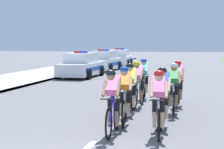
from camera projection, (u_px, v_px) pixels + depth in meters
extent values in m
cube|color=gray|center=(13.00, 80.00, 21.51)|extent=(3.99, 60.00, 0.12)
cube|color=#9E9E99|center=(46.00, 80.00, 21.09)|extent=(0.16, 60.00, 0.13)
cube|color=white|center=(123.00, 114.00, 11.45)|extent=(0.14, 1.60, 0.01)
cube|color=white|center=(143.00, 96.00, 15.34)|extent=(0.14, 1.60, 0.01)
cube|color=white|center=(154.00, 85.00, 19.22)|extent=(0.14, 1.60, 0.01)
cube|color=white|center=(162.00, 78.00, 23.11)|extent=(0.14, 1.60, 0.01)
cube|color=white|center=(168.00, 73.00, 27.00)|extent=(0.14, 1.60, 0.01)
cube|color=white|center=(172.00, 69.00, 30.88)|extent=(0.14, 1.60, 0.01)
torus|color=black|center=(109.00, 123.00, 8.46)|extent=(0.07, 0.73, 0.72)
cylinder|color=#99999E|center=(109.00, 123.00, 8.46)|extent=(0.06, 0.06, 0.06)
torus|color=black|center=(117.00, 115.00, 9.44)|extent=(0.07, 0.73, 0.72)
cylinder|color=#99999E|center=(117.00, 115.00, 9.44)|extent=(0.06, 0.06, 0.06)
cylinder|color=#1E1E99|center=(113.00, 96.00, 8.85)|extent=(0.06, 0.55, 0.04)
cylinder|color=#1E1E99|center=(111.00, 112.00, 8.71)|extent=(0.06, 0.48, 0.63)
cylinder|color=#1E1E99|center=(114.00, 108.00, 9.07)|extent=(0.04, 0.04, 0.65)
cylinder|color=black|center=(110.00, 99.00, 8.51)|extent=(0.42, 0.04, 0.03)
cube|color=black|center=(114.00, 93.00, 9.05)|extent=(0.11, 0.22, 0.05)
cube|color=pink|center=(113.00, 85.00, 8.91)|extent=(0.30, 0.56, 0.45)
cube|color=black|center=(114.00, 92.00, 9.03)|extent=(0.29, 0.21, 0.18)
cylinder|color=black|center=(117.00, 107.00, 9.00)|extent=(0.12, 0.23, 0.40)
cylinder|color=#9E7051|center=(117.00, 119.00, 8.94)|extent=(0.10, 0.16, 0.36)
cylinder|color=black|center=(110.00, 107.00, 9.03)|extent=(0.12, 0.17, 0.40)
cylinder|color=#9E7051|center=(109.00, 118.00, 8.97)|extent=(0.09, 0.13, 0.36)
cylinder|color=#9E7051|center=(118.00, 89.00, 8.67)|extent=(0.09, 0.40, 0.35)
cylinder|color=#9E7051|center=(104.00, 89.00, 8.73)|extent=(0.09, 0.40, 0.35)
sphere|color=#9E7051|center=(111.00, 76.00, 8.59)|extent=(0.19, 0.19, 0.19)
ellipsoid|color=black|center=(111.00, 73.00, 8.58)|extent=(0.24, 0.32, 0.24)
torus|color=black|center=(159.00, 125.00, 8.30)|extent=(0.13, 0.72, 0.72)
cylinder|color=#99999E|center=(159.00, 125.00, 8.30)|extent=(0.07, 0.07, 0.06)
torus|color=black|center=(158.00, 116.00, 9.29)|extent=(0.13, 0.72, 0.72)
cylinder|color=#99999E|center=(158.00, 116.00, 9.29)|extent=(0.07, 0.07, 0.06)
cylinder|color=white|center=(159.00, 97.00, 8.70)|extent=(0.10, 0.55, 0.04)
cylinder|color=white|center=(159.00, 113.00, 8.55)|extent=(0.10, 0.48, 0.63)
cylinder|color=white|center=(158.00, 109.00, 8.92)|extent=(0.04, 0.04, 0.65)
cylinder|color=black|center=(159.00, 100.00, 8.35)|extent=(0.42, 0.08, 0.03)
cube|color=black|center=(159.00, 94.00, 8.89)|extent=(0.13, 0.23, 0.05)
cube|color=pink|center=(159.00, 86.00, 8.75)|extent=(0.34, 0.57, 0.47)
cube|color=black|center=(159.00, 93.00, 8.88)|extent=(0.30, 0.23, 0.18)
cylinder|color=black|center=(162.00, 108.00, 8.85)|extent=(0.14, 0.23, 0.40)
cylinder|color=tan|center=(162.00, 120.00, 8.79)|extent=(0.11, 0.16, 0.36)
cylinder|color=black|center=(154.00, 108.00, 8.87)|extent=(0.13, 0.18, 0.40)
cylinder|color=tan|center=(154.00, 120.00, 8.81)|extent=(0.10, 0.13, 0.36)
cylinder|color=tan|center=(166.00, 90.00, 8.53)|extent=(0.12, 0.41, 0.35)
cylinder|color=tan|center=(152.00, 89.00, 8.56)|extent=(0.12, 0.41, 0.35)
sphere|color=tan|center=(159.00, 77.00, 8.43)|extent=(0.19, 0.19, 0.19)
ellipsoid|color=red|center=(159.00, 74.00, 8.42)|extent=(0.27, 0.34, 0.24)
torus|color=black|center=(123.00, 114.00, 9.60)|extent=(0.13, 0.72, 0.72)
cylinder|color=#99999E|center=(123.00, 114.00, 9.60)|extent=(0.07, 0.07, 0.06)
torus|color=black|center=(126.00, 107.00, 10.59)|extent=(0.13, 0.72, 0.72)
cylinder|color=#99999E|center=(126.00, 107.00, 10.59)|extent=(0.07, 0.07, 0.06)
cylinder|color=white|center=(125.00, 90.00, 10.00)|extent=(0.10, 0.55, 0.04)
cylinder|color=white|center=(124.00, 103.00, 9.86)|extent=(0.09, 0.48, 0.63)
cylinder|color=white|center=(125.00, 101.00, 10.23)|extent=(0.04, 0.04, 0.65)
cylinder|color=black|center=(124.00, 93.00, 9.66)|extent=(0.42, 0.07, 0.03)
cube|color=black|center=(125.00, 88.00, 10.20)|extent=(0.12, 0.23, 0.05)
cube|color=orange|center=(125.00, 80.00, 10.06)|extent=(0.34, 0.58, 0.45)
cube|color=black|center=(125.00, 86.00, 10.18)|extent=(0.30, 0.23, 0.18)
cylinder|color=black|center=(129.00, 99.00, 10.15)|extent=(0.13, 0.23, 0.40)
cylinder|color=tan|center=(128.00, 110.00, 10.10)|extent=(0.11, 0.16, 0.36)
cylinder|color=black|center=(122.00, 99.00, 10.17)|extent=(0.13, 0.18, 0.40)
cylinder|color=tan|center=(121.00, 110.00, 10.12)|extent=(0.10, 0.13, 0.36)
cylinder|color=tan|center=(131.00, 83.00, 9.83)|extent=(0.12, 0.41, 0.35)
cylinder|color=tan|center=(118.00, 83.00, 9.87)|extent=(0.12, 0.41, 0.35)
sphere|color=tan|center=(124.00, 72.00, 9.74)|extent=(0.19, 0.19, 0.19)
ellipsoid|color=blue|center=(124.00, 70.00, 9.73)|extent=(0.26, 0.34, 0.24)
torus|color=black|center=(161.00, 116.00, 9.28)|extent=(0.06, 0.72, 0.72)
cylinder|color=#99999E|center=(161.00, 116.00, 9.28)|extent=(0.06, 0.06, 0.06)
torus|color=black|center=(164.00, 109.00, 10.26)|extent=(0.06, 0.72, 0.72)
cylinder|color=#99999E|center=(164.00, 109.00, 10.26)|extent=(0.06, 0.06, 0.06)
cylinder|color=#B21919|center=(163.00, 92.00, 9.68)|extent=(0.05, 0.55, 0.04)
cylinder|color=#B21919|center=(162.00, 106.00, 9.53)|extent=(0.05, 0.48, 0.63)
cylinder|color=#B21919|center=(163.00, 102.00, 9.90)|extent=(0.04, 0.04, 0.65)
cylinder|color=black|center=(162.00, 94.00, 9.34)|extent=(0.42, 0.04, 0.03)
cube|color=black|center=(163.00, 89.00, 9.87)|extent=(0.11, 0.22, 0.05)
cube|color=blue|center=(163.00, 82.00, 9.73)|extent=(0.29, 0.55, 0.47)
cube|color=black|center=(163.00, 88.00, 9.86)|extent=(0.29, 0.21, 0.18)
cylinder|color=black|center=(167.00, 101.00, 9.82)|extent=(0.12, 0.23, 0.40)
cylinder|color=beige|center=(166.00, 112.00, 9.76)|extent=(0.09, 0.16, 0.36)
cylinder|color=black|center=(160.00, 101.00, 9.86)|extent=(0.11, 0.17, 0.40)
cylinder|color=beige|center=(159.00, 112.00, 9.80)|extent=(0.09, 0.12, 0.36)
cylinder|color=beige|center=(169.00, 85.00, 9.49)|extent=(0.09, 0.40, 0.35)
cylinder|color=beige|center=(156.00, 85.00, 9.56)|extent=(0.09, 0.40, 0.35)
sphere|color=beige|center=(162.00, 73.00, 9.42)|extent=(0.19, 0.19, 0.19)
ellipsoid|color=black|center=(162.00, 71.00, 9.40)|extent=(0.24, 0.32, 0.24)
torus|color=black|center=(129.00, 104.00, 11.08)|extent=(0.09, 0.73, 0.72)
cylinder|color=#99999E|center=(129.00, 104.00, 11.08)|extent=(0.06, 0.06, 0.06)
torus|color=black|center=(132.00, 99.00, 12.07)|extent=(0.09, 0.73, 0.72)
cylinder|color=#99999E|center=(132.00, 99.00, 12.07)|extent=(0.06, 0.06, 0.06)
cylinder|color=black|center=(131.00, 84.00, 11.48)|extent=(0.07, 0.55, 0.04)
cylinder|color=black|center=(130.00, 95.00, 11.33)|extent=(0.07, 0.48, 0.63)
cylinder|color=black|center=(131.00, 93.00, 11.70)|extent=(0.04, 0.04, 0.65)
cylinder|color=black|center=(129.00, 86.00, 11.14)|extent=(0.42, 0.06, 0.03)
cube|color=black|center=(131.00, 82.00, 11.67)|extent=(0.11, 0.23, 0.05)
cube|color=yellow|center=(131.00, 76.00, 11.53)|extent=(0.32, 0.57, 0.45)
cube|color=black|center=(131.00, 81.00, 11.66)|extent=(0.29, 0.22, 0.18)
cylinder|color=black|center=(134.00, 92.00, 11.62)|extent=(0.12, 0.23, 0.40)
cylinder|color=beige|center=(134.00, 101.00, 11.57)|extent=(0.10, 0.16, 0.36)
cylinder|color=black|center=(128.00, 92.00, 11.65)|extent=(0.12, 0.18, 0.40)
cylinder|color=beige|center=(128.00, 101.00, 11.60)|extent=(0.10, 0.13, 0.36)
cylinder|color=beige|center=(136.00, 78.00, 11.30)|extent=(0.10, 0.41, 0.35)
cylinder|color=beige|center=(125.00, 78.00, 11.35)|extent=(0.10, 0.41, 0.35)
sphere|color=beige|center=(130.00, 68.00, 11.22)|extent=(0.19, 0.19, 0.19)
ellipsoid|color=black|center=(130.00, 66.00, 11.20)|extent=(0.25, 0.33, 0.24)
torus|color=black|center=(174.00, 104.00, 11.17)|extent=(0.10, 0.73, 0.72)
cylinder|color=#99999E|center=(174.00, 104.00, 11.17)|extent=(0.06, 0.06, 0.06)
torus|color=black|center=(173.00, 99.00, 12.16)|extent=(0.10, 0.73, 0.72)
cylinder|color=#99999E|center=(173.00, 99.00, 12.16)|extent=(0.06, 0.06, 0.06)
cylinder|color=white|center=(174.00, 84.00, 11.57)|extent=(0.08, 0.55, 0.04)
cylinder|color=white|center=(174.00, 95.00, 11.43)|extent=(0.08, 0.48, 0.63)
cylinder|color=white|center=(173.00, 93.00, 11.79)|extent=(0.04, 0.04, 0.65)
cylinder|color=black|center=(174.00, 85.00, 11.23)|extent=(0.42, 0.06, 0.03)
cube|color=black|center=(174.00, 82.00, 11.77)|extent=(0.12, 0.23, 0.05)
cube|color=green|center=(174.00, 75.00, 11.63)|extent=(0.32, 0.57, 0.45)
cube|color=black|center=(174.00, 80.00, 11.75)|extent=(0.30, 0.22, 0.18)
cylinder|color=black|center=(177.00, 92.00, 11.72)|extent=(0.13, 0.23, 0.40)
cylinder|color=#9E7051|center=(176.00, 101.00, 11.66)|extent=(0.10, 0.16, 0.36)
cylinder|color=black|center=(171.00, 92.00, 11.74)|extent=(0.12, 0.18, 0.40)
cylinder|color=#9E7051|center=(170.00, 101.00, 11.69)|extent=(0.10, 0.13, 0.36)
cylinder|color=#9E7051|center=(179.00, 78.00, 11.40)|extent=(0.11, 0.41, 0.35)
cylinder|color=#9E7051|center=(168.00, 78.00, 11.44)|extent=(0.11, 0.41, 0.35)
sphere|color=#9E7051|center=(174.00, 68.00, 11.31)|extent=(0.19, 0.19, 0.19)
ellipsoid|color=white|center=(174.00, 66.00, 11.29)|extent=(0.26, 0.33, 0.24)
torus|color=black|center=(134.00, 98.00, 12.28)|extent=(0.11, 0.72, 0.72)
cylinder|color=#99999E|center=(134.00, 98.00, 12.28)|extent=(0.07, 0.07, 0.06)
torus|color=black|center=(142.00, 94.00, 13.23)|extent=(0.11, 0.72, 0.72)
cylinder|color=#99999E|center=(142.00, 94.00, 13.23)|extent=(0.07, 0.07, 0.06)
cylinder|color=white|center=(138.00, 80.00, 12.66)|extent=(0.09, 0.55, 0.04)
cylinder|color=white|center=(137.00, 90.00, 12.52)|extent=(0.09, 0.48, 0.63)
cylinder|color=white|center=(140.00, 88.00, 12.88)|extent=(0.04, 0.04, 0.65)
cylinder|color=black|center=(135.00, 82.00, 12.33)|extent=(0.42, 0.07, 0.03)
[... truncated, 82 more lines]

